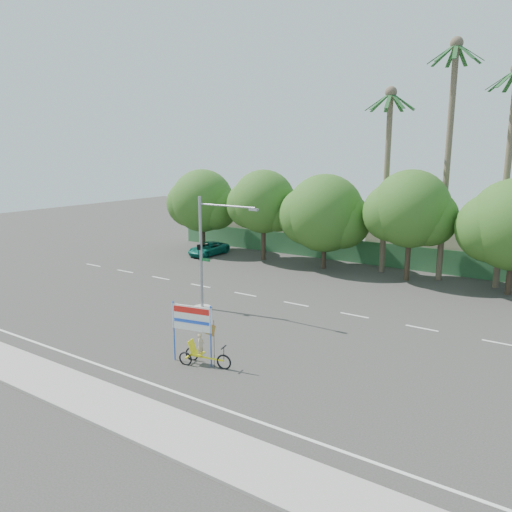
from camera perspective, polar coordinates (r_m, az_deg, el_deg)
The scene contains 15 objects.
ground at distance 27.22m, azimuth -7.52°, elevation -8.99°, with size 120.00×120.00×0.00m, color #33302D.
sidewalk_near at distance 22.61m, azimuth -20.52°, elevation -14.04°, with size 50.00×2.40×0.12m, color gray.
fence at distance 44.74m, azimuth 10.86°, elevation 0.56°, with size 38.00×0.08×2.00m, color #336B3D.
building_left at distance 52.99m, azimuth 2.84°, elevation 3.62°, with size 12.00×8.00×4.00m, color beige.
building_right at distance 46.54m, azimuth 22.20°, elevation 1.32°, with size 14.00×8.00×3.60m, color beige.
tree_far_left at distance 48.50m, azimuth -6.18°, elevation 6.08°, with size 7.14×6.00×7.96m.
tree_left at distance 44.32m, azimuth 0.82°, elevation 5.98°, with size 6.66×5.60×8.07m.
tree_center at distance 41.46m, azimuth 7.80°, elevation 4.63°, with size 7.62×6.40×7.85m.
tree_right at distance 38.84m, azimuth 17.18°, elevation 4.86°, with size 6.90×5.80×8.36m.
palm_tall at distance 39.52m, azimuth 21.21°, elevation 12.31°, with size 3.73×3.79×17.45m.
palm_mid at distance 38.80m, azimuth 26.93°, elevation 10.28°, with size 3.73×3.79×15.45m.
palm_short at distance 40.77m, azimuth 14.78°, elevation 10.43°, with size 3.73×3.79×14.45m.
traffic_signal at distance 30.65m, azimuth -5.87°, elevation -0.85°, with size 4.72×1.10×7.00m.
trike_billboard at distance 23.32m, azimuth -6.68°, elevation -9.52°, with size 2.94×1.00×2.93m.
pickup_truck at distance 47.26m, azimuth -5.46°, elevation 0.84°, with size 2.02×4.38×1.22m, color #0F6B5B.
Camera 1 is at (16.93, -18.99, 9.69)m, focal length 35.00 mm.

